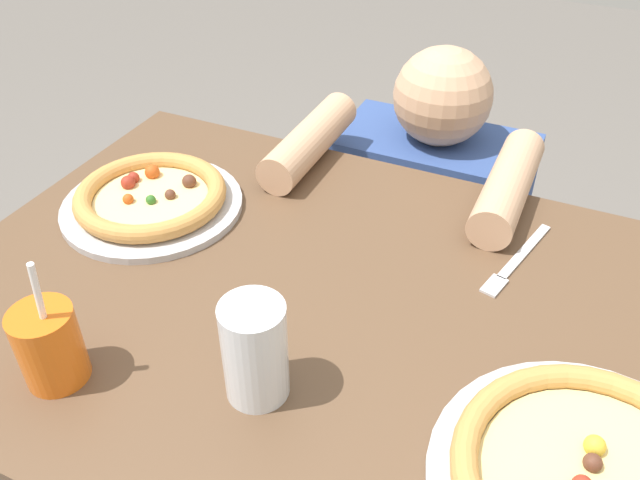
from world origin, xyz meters
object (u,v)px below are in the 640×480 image
pizza_far (151,198)px  fork (515,262)px  drink_cup_colored (49,345)px  diner_seated (422,259)px  water_cup_clear (255,349)px

pizza_far → fork: pizza_far is taller
drink_cup_colored → diner_seated: drink_cup_colored is taller
pizza_far → diner_seated: size_ratio=0.33×
water_cup_clear → fork: (0.23, 0.37, -0.07)m
pizza_far → drink_cup_colored: bearing=-72.0°
water_cup_clear → fork: size_ratio=0.66×
drink_cup_colored → water_cup_clear: 0.24m
drink_cup_colored → diner_seated: 0.94m
water_cup_clear → fork: 0.44m
pizza_far → diner_seated: diner_seated is taller
fork → drink_cup_colored: bearing=-135.9°
pizza_far → water_cup_clear: size_ratio=2.22×
fork → diner_seated: size_ratio=0.22×
pizza_far → fork: 0.58m
fork → diner_seated: (-0.23, 0.37, -0.35)m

